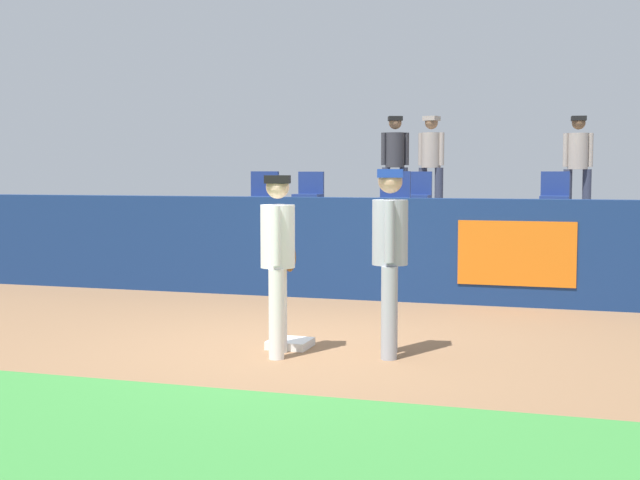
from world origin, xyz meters
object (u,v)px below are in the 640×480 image
(first_base, at_px, (290,343))
(spectator_hooded, at_px, (578,160))
(seat_back_right, at_px, (555,194))
(player_runner_visitor, at_px, (390,248))
(seat_back_left, at_px, (309,192))
(seat_front_left, at_px, (262,194))
(spectator_casual, at_px, (395,159))
(seat_front_center, at_px, (394,195))
(player_fielder_home, at_px, (278,252))
(seat_back_center, at_px, (417,193))
(spectator_capped, at_px, (431,159))

(first_base, bearing_deg, spectator_hooded, 70.57)
(first_base, distance_m, seat_back_right, 7.16)
(player_runner_visitor, xyz_separation_m, seat_back_left, (-2.99, 6.74, 0.37))
(seat_front_left, distance_m, spectator_casual, 3.41)
(seat_back_right, bearing_deg, seat_front_center, -142.08)
(seat_back_right, height_order, spectator_hooded, spectator_hooded)
(seat_back_right, bearing_deg, player_runner_visitor, -100.61)
(seat_back_right, xyz_separation_m, seat_front_left, (-4.46, -1.80, 0.00))
(player_fielder_home, distance_m, seat_back_right, 7.40)
(seat_back_center, bearing_deg, spectator_capped, 88.05)
(player_fielder_home, distance_m, spectator_capped, 8.23)
(seat_front_center, bearing_deg, player_fielder_home, -89.58)
(player_runner_visitor, relative_size, seat_back_left, 2.11)
(player_fielder_home, xyz_separation_m, spectator_hooded, (2.62, 7.84, 0.97))
(seat_front_left, bearing_deg, player_runner_visitor, -57.09)
(seat_front_center, height_order, seat_front_left, same)
(seat_front_center, bearing_deg, first_base, -89.75)
(seat_front_left, bearing_deg, seat_back_center, 39.77)
(player_runner_visitor, distance_m, seat_front_center, 5.06)
(seat_front_left, height_order, spectator_hooded, spectator_hooded)
(seat_back_center, distance_m, seat_front_left, 2.81)
(player_runner_visitor, relative_size, seat_back_center, 2.11)
(seat_back_left, xyz_separation_m, spectator_hooded, (4.60, 0.82, 0.56))
(player_fielder_home, xyz_separation_m, player_runner_visitor, (1.01, 0.29, 0.04))
(seat_front_left, xyz_separation_m, spectator_hooded, (4.80, 2.62, 0.56))
(first_base, bearing_deg, player_fielder_home, -87.40)
(seat_back_center, xyz_separation_m, spectator_casual, (-0.65, 1.20, 0.61))
(player_fielder_home, height_order, seat_back_right, seat_back_right)
(seat_front_left, bearing_deg, seat_front_center, 0.00)
(first_base, height_order, player_fielder_home, player_fielder_home)
(player_fielder_home, bearing_deg, spectator_casual, 170.51)
(player_runner_visitor, xyz_separation_m, spectator_capped, (-0.99, 7.87, 0.97))
(seat_back_right, distance_m, spectator_casual, 3.24)
(spectator_capped, bearing_deg, spectator_casual, 12.05)
(seat_front_left, distance_m, spectator_capped, 3.72)
(spectator_casual, bearing_deg, seat_back_center, 98.68)
(seat_back_left, bearing_deg, seat_front_left, -96.47)
(seat_front_left, distance_m, spectator_hooded, 5.50)
(player_fielder_home, distance_m, seat_front_left, 5.68)
(first_base, bearing_deg, seat_back_right, 71.01)
(spectator_capped, bearing_deg, seat_back_left, 46.72)
(first_base, distance_m, seat_back_center, 6.79)
(spectator_casual, bearing_deg, player_runner_visitor, 82.08)
(seat_back_right, distance_m, spectator_capped, 2.60)
(seat_front_center, xyz_separation_m, spectator_casual, (-0.64, 3.00, 0.61))
(player_runner_visitor, height_order, seat_back_right, player_runner_visitor)
(player_runner_visitor, relative_size, seat_front_center, 2.11)
(seat_back_left, height_order, spectator_hooded, spectator_hooded)
(seat_front_left, relative_size, spectator_capped, 0.45)
(seat_back_center, relative_size, spectator_capped, 0.45)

